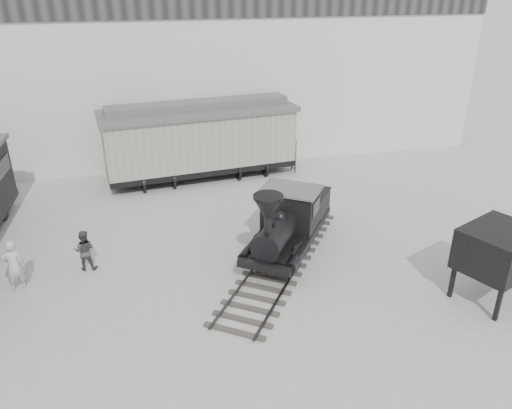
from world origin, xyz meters
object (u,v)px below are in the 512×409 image
object	(u,v)px
visitor_a	(13,265)
coal_hopper	(497,254)
visitor_b	(84,250)
locomotive	(287,226)
boxcar	(200,138)

from	to	relation	value
visitor_a	coal_hopper	size ratio (longest dim) A/B	0.64
visitor_b	locomotive	bearing A→B (deg)	-175.96
visitor_a	locomotive	bearing A→B (deg)	162.71
visitor_a	visitor_b	distance (m)	2.41
boxcar	coal_hopper	bearing A→B (deg)	-65.74
boxcar	coal_hopper	distance (m)	15.64
boxcar	coal_hopper	size ratio (longest dim) A/B	3.51
coal_hopper	locomotive	bearing A→B (deg)	118.68
locomotive	coal_hopper	xyz separation A→B (m)	(5.84, -4.45, 0.47)
visitor_b	coal_hopper	world-z (taller)	coal_hopper
visitor_b	coal_hopper	size ratio (longest dim) A/B	0.53
visitor_b	visitor_a	bearing A→B (deg)	28.71
locomotive	boxcar	world-z (taller)	boxcar
visitor_a	visitor_b	xyz separation A→B (m)	(2.26, 0.81, -0.17)
locomotive	boxcar	distance (m)	9.30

